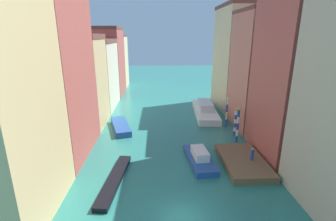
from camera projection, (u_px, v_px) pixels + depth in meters
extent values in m
plane|color=#28756B|center=(168.00, 118.00, 42.55)|extent=(154.00, 154.00, 0.00)
cube|color=#B25147|center=(53.00, 65.00, 26.77)|extent=(6.11, 11.25, 21.13)
cube|color=#DBB77A|center=(83.00, 84.00, 37.32)|extent=(6.11, 8.17, 13.09)
cube|color=brown|center=(78.00, 36.00, 35.29)|extent=(6.23, 8.34, 0.77)
cube|color=beige|center=(98.00, 76.00, 47.24)|extent=(6.11, 11.69, 12.21)
cube|color=brown|center=(95.00, 41.00, 45.34)|extent=(6.23, 11.92, 0.78)
cube|color=#B25147|center=(109.00, 63.00, 58.12)|extent=(6.11, 10.93, 14.90)
cube|color=brown|center=(107.00, 28.00, 55.85)|extent=(6.23, 11.15, 0.61)
cube|color=beige|center=(116.00, 62.00, 67.48)|extent=(6.11, 7.78, 13.30)
cube|color=brown|center=(114.00, 36.00, 65.46)|extent=(6.23, 7.94, 0.52)
cube|color=#B25147|center=(294.00, 73.00, 26.83)|extent=(6.11, 9.37, 19.39)
cube|color=#C6705B|center=(258.00, 73.00, 36.41)|extent=(6.11, 9.01, 16.70)
cube|color=brown|center=(264.00, 10.00, 33.90)|extent=(6.23, 9.19, 0.50)
cube|color=beige|center=(236.00, 60.00, 46.46)|extent=(6.11, 11.97, 18.37)
cube|color=brown|center=(240.00, 5.00, 43.68)|extent=(6.23, 12.21, 0.65)
cube|color=brown|center=(243.00, 161.00, 27.01)|extent=(4.45, 7.90, 0.72)
cylinder|color=#234C93|center=(252.00, 155.00, 26.40)|extent=(0.36, 0.36, 1.17)
sphere|color=tan|center=(253.00, 149.00, 26.19)|extent=(0.26, 0.26, 0.26)
cylinder|color=#1E479E|center=(236.00, 139.00, 32.73)|extent=(0.31, 0.31, 0.88)
cylinder|color=white|center=(237.00, 133.00, 32.47)|extent=(0.31, 0.31, 0.88)
cylinder|color=#1E479E|center=(238.00, 126.00, 32.21)|extent=(0.31, 0.31, 0.88)
cylinder|color=white|center=(238.00, 120.00, 31.95)|extent=(0.31, 0.31, 0.88)
cylinder|color=#1E479E|center=(239.00, 114.00, 31.69)|extent=(0.31, 0.31, 0.88)
sphere|color=gold|center=(239.00, 109.00, 31.53)|extent=(0.34, 0.34, 0.34)
cylinder|color=#1E479E|center=(234.00, 133.00, 34.99)|extent=(0.34, 0.34, 0.61)
cylinder|color=white|center=(235.00, 129.00, 34.81)|extent=(0.34, 0.34, 0.61)
cylinder|color=#1E479E|center=(235.00, 125.00, 34.64)|extent=(0.34, 0.34, 0.61)
cylinder|color=white|center=(235.00, 121.00, 34.46)|extent=(0.34, 0.34, 0.61)
cylinder|color=#1E479E|center=(236.00, 117.00, 34.28)|extent=(0.34, 0.34, 0.61)
cylinder|color=white|center=(236.00, 113.00, 34.10)|extent=(0.34, 0.34, 0.61)
sphere|color=gold|center=(236.00, 110.00, 33.98)|extent=(0.37, 0.37, 0.37)
cylinder|color=#1E479E|center=(226.00, 123.00, 38.21)|extent=(0.26, 0.26, 1.20)
cylinder|color=white|center=(226.00, 116.00, 37.86)|extent=(0.26, 0.26, 1.20)
cylinder|color=#1E479E|center=(227.00, 108.00, 37.51)|extent=(0.26, 0.26, 1.20)
cylinder|color=white|center=(228.00, 101.00, 37.16)|extent=(0.26, 0.26, 1.20)
sphere|color=gold|center=(228.00, 96.00, 36.95)|extent=(0.29, 0.29, 0.29)
cube|color=white|center=(205.00, 111.00, 44.27)|extent=(4.27, 13.06, 1.05)
cube|color=silver|center=(205.00, 105.00, 43.93)|extent=(2.57, 5.70, 1.28)
cube|color=black|center=(115.00, 180.00, 23.81)|extent=(2.25, 9.02, 0.49)
cube|color=#234C93|center=(121.00, 126.00, 37.20)|extent=(4.01, 7.63, 0.86)
cube|color=#234C93|center=(200.00, 160.00, 27.46)|extent=(3.01, 6.78, 0.68)
cube|color=silver|center=(200.00, 153.00, 27.23)|extent=(1.73, 2.99, 0.92)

